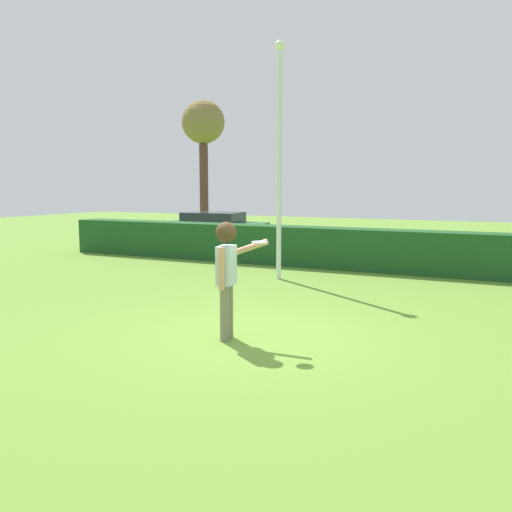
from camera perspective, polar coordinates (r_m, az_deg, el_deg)
The scene contains 7 objects.
ground_plane at distance 8.41m, azimuth -0.32°, elevation -8.45°, with size 60.00×60.00×0.00m, color olive.
person at distance 8.02m, azimuth -3.08°, elevation -1.12°, with size 0.69×0.67×1.78m.
frisbee at distance 7.77m, azimuth 0.36°, elevation 1.45°, with size 0.22×0.22×0.02m.
lamppost at distance 13.29m, azimuth 2.47°, elevation 11.14°, with size 0.24×0.24×5.69m.
hedge_row at distance 15.03m, azimuth 12.09°, elevation 0.64°, with size 20.24×0.90×1.13m, color #1C4D21.
parked_car_green at distance 21.57m, azimuth -4.51°, elevation 3.13°, with size 4.35×2.15×1.25m.
bare_elm_tree at distance 25.63m, azimuth -5.58°, elevation 13.33°, with size 1.98×1.98×6.18m.
Camera 1 is at (3.61, -7.24, 2.30)m, focal length 37.95 mm.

